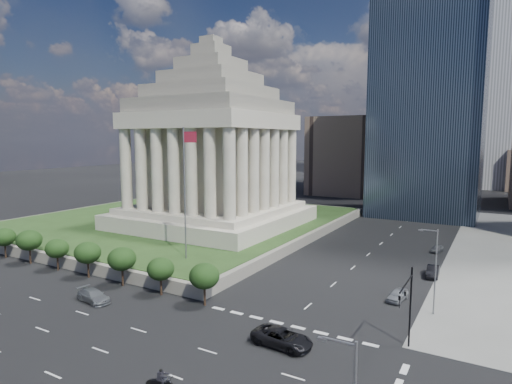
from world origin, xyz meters
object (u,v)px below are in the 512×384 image
Objects in this scene: parked_sedan_mid at (433,271)px; motorcycle_trail at (160,379)px; pickup_truck at (282,338)px; war_memorial at (212,133)px; suv_grey at (93,296)px; traffic_signal_ne at (407,301)px; parked_sedan_near at (398,295)px; parked_sedan_far at (437,249)px; street_lamp_north at (434,266)px; flagpole at (185,186)px.

motorcycle_trail is (-14.99, -41.66, 0.14)m from parked_sedan_mid.
parked_sedan_mid is (9.75, 30.15, -0.07)m from pickup_truck.
suv_grey is at bearing -75.54° from war_memorial.
traffic_signal_ne is 1.30× the size of pickup_truck.
parked_sedan_far is at bearing 95.58° from parked_sedan_near.
war_memorial is 49.30m from parked_sedan_far.
war_memorial is at bearing -162.37° from parked_sedan_far.
pickup_truck is (-11.57, -15.56, -4.81)m from street_lamp_north.
traffic_signal_ne is at bearing -67.42° from parked_sedan_near.
war_memorial reaches higher than parked_sedan_far.
traffic_signal_ne is at bearing -77.75° from parked_sedan_far.
war_memorial reaches higher than flagpole.
parked_sedan_mid reaches higher than parked_sedan_far.
war_memorial is 28.16m from flagpole.
street_lamp_north is at bearing -32.24° from pickup_truck.
street_lamp_north reaches higher than parked_sedan_near.
parked_sedan_near is (-3.50, 13.59, -4.54)m from traffic_signal_ne.
traffic_signal_ne is at bearing -94.19° from street_lamp_north.
flagpole is at bearing 163.29° from traffic_signal_ne.
parked_sedan_near is at bearing 50.31° from motorcycle_trail.
parked_sedan_mid reaches higher than suv_grey.
flagpole is 35.95m from street_lamp_north.
pickup_truck is 46.01m from parked_sedan_far.
traffic_signal_ne is 2.12× the size of parked_sedan_far.
parked_sedan_far is at bearing 93.18° from traffic_signal_ne.
war_memorial is 8.22× the size of parked_sedan_mid.
parked_sedan_near is 1.11× the size of parked_sedan_far.
street_lamp_north is at bearing 41.51° from motorcycle_trail.
traffic_signal_ne is at bearing 27.96° from motorcycle_trail.
pickup_truck is at bearing -47.16° from war_memorial.
parked_sedan_mid is at bearing 86.65° from parked_sedan_near.
parked_sedan_mid is (35.20, 31.54, 0.02)m from suv_grey.
war_memorial is 7.42× the size of suv_grey.
traffic_signal_ne is 1.52× the size of suv_grey.
parked_sedan_far is 1.52× the size of motorcycle_trail.
street_lamp_north reaches higher than parked_sedan_mid.
flagpole is 4.77× the size of parked_sedan_near.
flagpole reaches higher than parked_sedan_mid.
street_lamp_north is 1.62× the size of pickup_truck.
flagpole is at bearing -165.78° from parked_sedan_near.
street_lamp_north is (0.83, 11.30, 0.41)m from traffic_signal_ne.
motorcycle_trail reaches higher than suv_grey.
parked_sedan_near is 27.40m from parked_sedan_far.
parked_sedan_mid is at bearing -10.48° from war_memorial.
traffic_signal_ne is 36.91m from suv_grey.
parked_sedan_mid reaches higher than parked_sedan_near.
motorcycle_trail reaches higher than parked_sedan_near.
flagpole reaches higher than motorcycle_trail.
pickup_truck is at bearing -158.38° from traffic_signal_ne.
parked_sedan_near is at bearing 104.44° from traffic_signal_ne.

